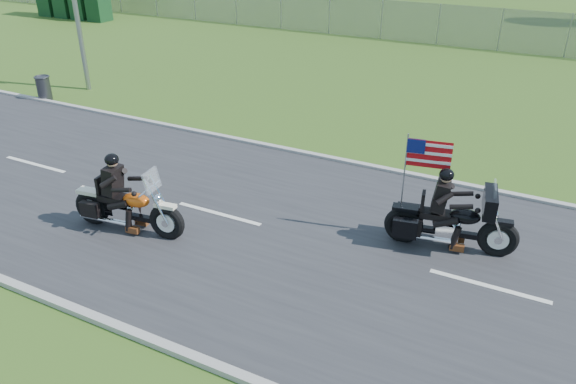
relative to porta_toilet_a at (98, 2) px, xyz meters
The scene contains 10 objects.
ground 27.83m from the porta_toilet_a, 37.69° to the right, with size 420.00×420.00×0.00m, color #2F4816.
road 27.83m from the porta_toilet_a, 37.69° to the right, with size 120.00×8.00×0.04m, color #28282B.
curb_north 25.55m from the porta_toilet_a, 30.48° to the right, with size 120.00×0.18×0.12m, color #9E9B93.
curb_south 30.47m from the porta_toilet_a, 43.74° to the right, with size 120.00×0.18×0.12m, color #9E9B93.
fence 17.26m from the porta_toilet_a, 10.01° to the left, with size 60.00×0.03×2.00m, color gray.
porta_toilet_a is the anchor object (origin of this frame).
porta_toilet_b 1.40m from the porta_toilet_a, behind, with size 1.10×1.10×2.30m, color #113718.
motorcycle_lead 26.25m from the porta_toilet_a, 44.76° to the right, with size 2.71×0.88×1.82m.
motorcycle_follow 29.68m from the porta_toilet_a, 32.63° to the right, with size 2.68×1.07×2.25m.
trash_can 15.92m from the porta_toilet_a, 53.00° to the right, with size 0.49×0.49×0.85m, color #36353A.
Camera 1 is at (4.57, -9.25, 6.36)m, focal length 35.00 mm.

